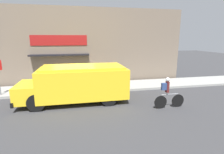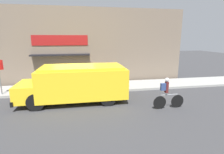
% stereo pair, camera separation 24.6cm
% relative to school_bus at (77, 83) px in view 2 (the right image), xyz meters
% --- Properties ---
extents(ground_plane, '(70.00, 70.00, 0.00)m').
position_rel_school_bus_xyz_m(ground_plane, '(-0.18, 1.27, -1.10)').
color(ground_plane, '#38383A').
extents(sidewalk, '(28.00, 2.45, 0.15)m').
position_rel_school_bus_xyz_m(sidewalk, '(-0.18, 2.50, -1.03)').
color(sidewalk, '#999993').
rests_on(sidewalk, ground_plane).
extents(storefront, '(17.59, 0.86, 5.84)m').
position_rel_school_bus_xyz_m(storefront, '(-0.21, 4.05, 1.82)').
color(storefront, '#756656').
rests_on(storefront, ground_plane).
extents(school_bus, '(5.92, 2.78, 2.05)m').
position_rel_school_bus_xyz_m(school_bus, '(0.00, 0.00, 0.00)').
color(school_bus, yellow).
rests_on(school_bus, ground_plane).
extents(cyclist, '(1.68, 0.20, 1.63)m').
position_rel_school_bus_xyz_m(cyclist, '(4.51, -1.92, -0.32)').
color(cyclist, black).
rests_on(cyclist, ground_plane).
extents(trash_bin, '(0.46, 0.46, 0.75)m').
position_rel_school_bus_xyz_m(trash_bin, '(0.84, 2.63, -0.57)').
color(trash_bin, slate).
rests_on(trash_bin, sidewalk).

